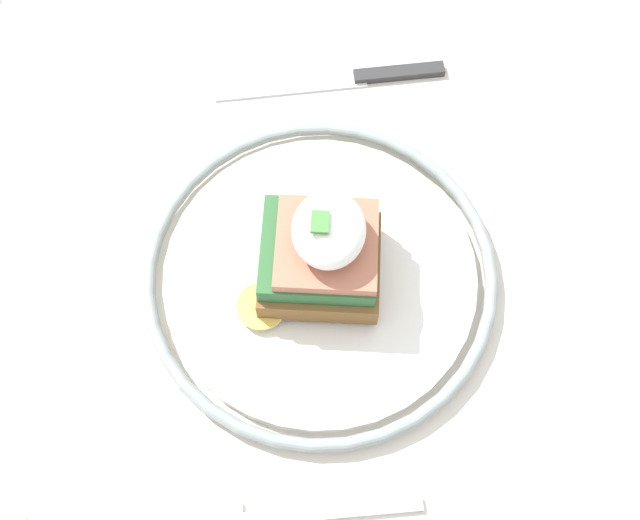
# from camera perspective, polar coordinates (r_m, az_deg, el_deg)

# --- Properties ---
(ground_plane) EXTENTS (6.00, 6.00, 0.00)m
(ground_plane) POSITION_cam_1_polar(r_m,az_deg,el_deg) (1.34, 1.76, -13.42)
(ground_plane) COLOR gray
(dining_table) EXTENTS (0.90, 0.68, 0.75)m
(dining_table) POSITION_cam_1_polar(r_m,az_deg,el_deg) (0.75, 3.08, -4.68)
(dining_table) COLOR beige
(dining_table) RESTS_ON ground_plane
(plate) EXTENTS (0.27, 0.27, 0.02)m
(plate) POSITION_cam_1_polar(r_m,az_deg,el_deg) (0.60, 0.00, -1.06)
(plate) COLOR silver
(plate) RESTS_ON dining_table
(sandwich) EXTENTS (0.09, 0.10, 0.08)m
(sandwich) POSITION_cam_1_polar(r_m,az_deg,el_deg) (0.57, 0.13, 0.61)
(sandwich) COLOR brown
(sandwich) RESTS_ON plate
(fork) EXTENTS (0.04, 0.16, 0.00)m
(fork) POSITION_cam_1_polar(r_m,az_deg,el_deg) (0.56, -1.92, -17.70)
(fork) COLOR silver
(fork) RESTS_ON dining_table
(knife) EXTENTS (0.05, 0.20, 0.01)m
(knife) POSITION_cam_1_polar(r_m,az_deg,el_deg) (0.70, 2.07, 12.77)
(knife) COLOR #2D2D2D
(knife) RESTS_ON dining_table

